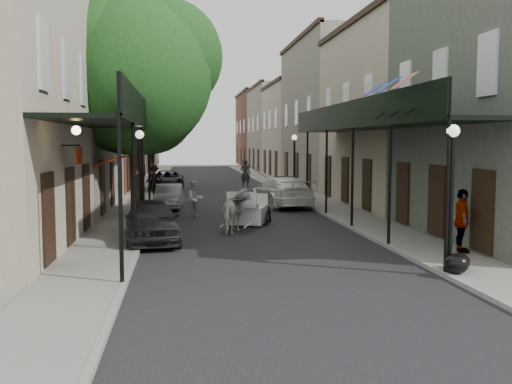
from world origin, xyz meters
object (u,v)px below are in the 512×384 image
object	(u,v)px
lamppost_right_near	(451,196)
car_left_near	(152,221)
tree_near	(143,71)
car_left_mid	(169,196)
tree_far	(156,106)
pedestrian_sidewalk_right	(462,221)
pedestrian_sidewalk_left	(154,179)
car_right_far	(282,186)
lamppost_right_far	(294,165)
carriage	(250,198)
car_left_far	(167,180)
horse	(237,211)
lamppost_left	(140,179)
pedestrian_walking	(195,199)
car_right_near	(281,192)

from	to	relation	value
lamppost_right_near	car_left_near	bearing A→B (deg)	142.07
tree_near	lamppost_right_near	bearing A→B (deg)	-55.73
car_left_mid	car_left_near	bearing A→B (deg)	-88.94
tree_near	lamppost_right_near	size ratio (longest dim) A/B	2.60
tree_far	car_left_mid	world-z (taller)	tree_far
tree_near	pedestrian_sidewalk_right	distance (m)	14.91
pedestrian_sidewalk_left	car_right_far	size ratio (longest dim) A/B	0.43
lamppost_right_far	car_right_far	world-z (taller)	lamppost_right_far
lamppost_right_near	carriage	bearing A→B (deg)	110.99
pedestrian_sidewalk_left	car_left_mid	xyz separation A→B (m)	(1.11, -8.33, -0.39)
tree_near	car_left_far	bearing A→B (deg)	87.78
horse	car_left_mid	bearing A→B (deg)	-54.36
lamppost_left	car_left_mid	xyz separation A→B (m)	(0.85, 8.00, -1.43)
lamppost_right_near	pedestrian_sidewalk_right	world-z (taller)	lamppost_right_near
carriage	pedestrian_sidewalk_left	world-z (taller)	carriage
car_left_mid	car_left_far	bearing A→B (deg)	94.81
horse	carriage	world-z (taller)	carriage
tree_far	pedestrian_walking	xyz separation A→B (m)	(2.25, -13.94, -5.00)
lamppost_left	pedestrian_sidewalk_left	size ratio (longest dim) A/B	2.10
pedestrian_sidewalk_left	tree_far	bearing A→B (deg)	-104.70
lamppost_right_near	pedestrian_walking	xyz separation A→B (m)	(-6.10, 12.24, -1.21)
car_left_near	car_right_far	world-z (taller)	car_left_near
car_left_near	car_right_far	bearing A→B (deg)	59.71
lamppost_left	carriage	size ratio (longest dim) A/B	1.36
car_left_near	pedestrian_sidewalk_right	bearing A→B (deg)	-26.74
car_right_near	car_right_far	world-z (taller)	car_right_near
pedestrian_sidewalk_right	car_left_far	distance (m)	26.89
tree_near	horse	world-z (taller)	tree_near
carriage	tree_near	bearing A→B (deg)	172.41
lamppost_right_far	car_right_far	bearing A→B (deg)	109.41
pedestrian_sidewalk_right	car_left_near	size ratio (longest dim) A/B	0.43
pedestrian_sidewalk_right	pedestrian_walking	bearing A→B (deg)	54.69
lamppost_right_near	car_left_far	size ratio (longest dim) A/B	0.74
pedestrian_sidewalk_left	car_left_mid	world-z (taller)	pedestrian_sidewalk_left
car_left_near	car_left_far	xyz separation A→B (m)	(0.00, 21.62, -0.05)
pedestrian_sidewalk_right	car_left_near	xyz separation A→B (m)	(-9.23, 3.63, -0.32)
car_right_near	tree_far	bearing A→B (deg)	-65.03
pedestrian_sidewalk_left	car_left_near	world-z (taller)	pedestrian_sidewalk_left
car_left_near	car_right_far	distance (m)	17.02
tree_far	pedestrian_sidewalk_left	bearing A→B (deg)	-93.38
tree_near	car_right_far	bearing A→B (deg)	49.84
tree_far	pedestrian_sidewalk_right	bearing A→B (deg)	-67.47
pedestrian_sidewalk_right	car_left_far	size ratio (longest dim) A/B	0.38
lamppost_right_near	lamppost_left	size ratio (longest dim) A/B	1.00
pedestrian_sidewalk_left	car_left_far	bearing A→B (deg)	-114.25
car_left_near	car_right_near	size ratio (longest dim) A/B	0.80
car_right_near	lamppost_right_far	bearing A→B (deg)	-119.51
horse	pedestrian_walking	bearing A→B (deg)	-54.64
lamppost_right_near	car_left_mid	xyz separation A→B (m)	(-7.35, 16.00, -1.43)
tree_far	car_left_near	xyz separation A→B (m)	(0.65, -20.18, -5.09)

